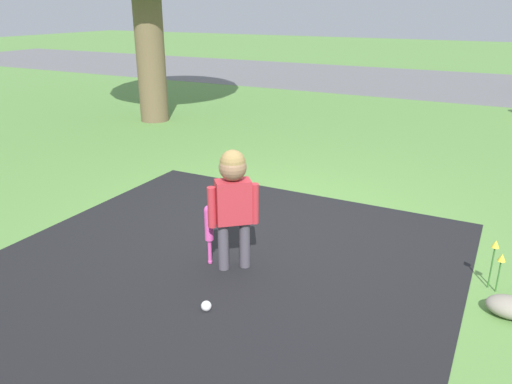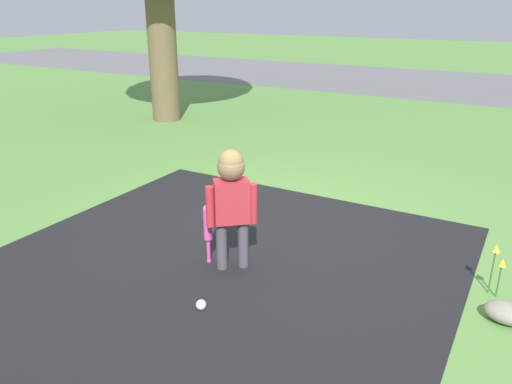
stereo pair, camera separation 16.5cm
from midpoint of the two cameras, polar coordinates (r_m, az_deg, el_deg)
The scene contains 7 objects.
ground_plane at distance 5.05m, azimuth 3.84°, elevation -4.07°, with size 60.00×60.00×0.00m, color #5B8C42.
driveway_strip at distance 3.39m, azimuth -18.24°, elevation -18.97°, with size 3.88×7.00×0.01m.
street_strip at distance 15.34m, azimuth 22.52°, elevation 11.26°, with size 40.00×6.00×0.01m.
child at distance 4.03m, azimuth -1.65°, elevation -0.17°, with size 0.34×0.30×1.04m.
baseball_bat at distance 4.24m, azimuth -4.43°, elevation -3.89°, with size 0.07×0.07×0.54m.
sports_ball at distance 3.77m, azimuth -5.02°, elevation -12.72°, with size 0.08×0.08×0.08m.
edging_rock at distance 4.06m, azimuth 27.98°, elevation -12.12°, with size 0.33×0.23×0.15m.
Camera 2 is at (2.05, -4.10, 2.11)m, focal length 35.00 mm.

